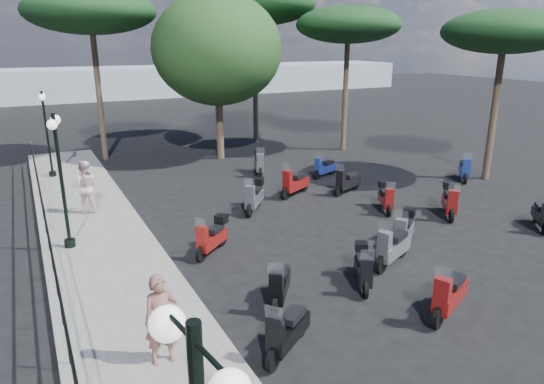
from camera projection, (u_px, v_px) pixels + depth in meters
name	position (u px, v px, depth m)	size (l,w,h in m)	color
ground	(390.00, 268.00, 12.60)	(120.00, 120.00, 0.00)	black
sidewalk	(111.00, 271.00, 12.29)	(3.00, 30.00, 0.15)	#63605E
railing	(52.00, 254.00, 11.31)	(0.04, 26.04, 1.10)	black
lamp_post_1	(61.00, 173.00, 12.91)	(0.40, 1.09, 3.73)	black
lamp_post_2	(46.00, 129.00, 20.01)	(0.29, 1.05, 3.57)	black
woman	(161.00, 320.00, 8.46)	(0.61, 0.40, 1.68)	brown
pedestrian_far	(85.00, 187.00, 16.06)	(0.86, 0.67, 1.76)	beige
scooter_2	(287.00, 333.00, 9.02)	(1.40, 1.04, 1.31)	black
scooter_3	(279.00, 286.00, 10.74)	(1.04, 1.34, 1.27)	black
scooter_4	(212.00, 238.00, 13.34)	(1.30, 1.12, 1.25)	black
scooter_5	(254.00, 197.00, 16.68)	(1.23, 1.41, 1.36)	black
scooter_8	(363.00, 269.00, 11.55)	(0.92, 1.36, 1.20)	black
scooter_9	(392.00, 248.00, 12.61)	(1.65, 0.92, 1.40)	black
scooter_10	(259.00, 163.00, 21.31)	(0.84, 1.61, 1.34)	black
scooter_13	(449.00, 296.00, 10.26)	(1.63, 0.92, 1.39)	black
scooter_14	(404.00, 231.00, 13.68)	(1.42, 1.15, 1.33)	black
scooter_15	(295.00, 184.00, 18.35)	(1.60, 0.95, 1.38)	black
scooter_16	(325.00, 168.00, 20.89)	(1.44, 0.68, 1.18)	black
scooter_19	(542.00, 216.00, 15.12)	(1.13, 1.22, 1.25)	black
scooter_20	(386.00, 198.00, 16.72)	(0.87, 1.39, 1.20)	black
scooter_21	(347.00, 182.00, 18.65)	(1.54, 0.78, 1.29)	black
scooter_25	(450.00, 202.00, 16.22)	(1.20, 1.41, 1.34)	black
scooter_26	(464.00, 170.00, 20.38)	(1.20, 1.30, 1.33)	black
broadleaf_tree	(217.00, 50.00, 22.81)	(6.16, 6.16, 7.89)	#38281E
pine_0	(255.00, 4.00, 26.19)	(6.67, 6.67, 8.75)	#38281E
pine_1	(348.00, 25.00, 24.41)	(5.33, 5.33, 7.37)	#38281E
pine_2	(90.00, 12.00, 22.20)	(5.99, 5.99, 8.00)	#38281E
pine_3	(505.00, 32.00, 18.99)	(4.94, 4.94, 6.87)	#38281E
distant_hills	(104.00, 83.00, 50.36)	(70.00, 8.00, 3.00)	gray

